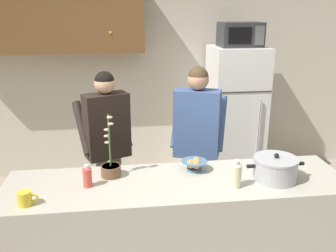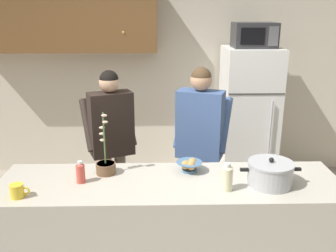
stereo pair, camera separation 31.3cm
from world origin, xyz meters
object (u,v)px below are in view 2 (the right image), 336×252
at_px(refrigerator, 248,118).
at_px(bottle_mid_counter, 81,172).
at_px(microwave, 254,35).
at_px(person_by_sink, 200,134).
at_px(coffee_mug, 17,191).
at_px(potted_orchid, 106,165).
at_px(cooking_pot, 270,173).
at_px(person_near_pot, 111,133).
at_px(bread_bowl, 189,166).
at_px(bottle_near_edge, 227,177).

xyz_separation_m(refrigerator, bottle_mid_counter, (-1.66, -1.85, 0.15)).
height_order(microwave, person_by_sink, microwave).
bearing_deg(coffee_mug, person_by_sink, 36.55).
bearing_deg(refrigerator, potted_orchid, -131.36).
relative_size(person_by_sink, cooking_pot, 3.77).
relative_size(person_near_pot, coffee_mug, 12.17).
bearing_deg(bread_bowl, cooking_pot, -22.19).
distance_m(refrigerator, person_near_pot, 1.82).
bearing_deg(person_near_pot, refrigerator, 31.32).
relative_size(person_by_sink, bread_bowl, 8.05).
bearing_deg(coffee_mug, bread_bowl, 17.82).
xyz_separation_m(person_by_sink, cooking_pot, (0.42, -0.83, -0.02)).
distance_m(coffee_mug, bread_bowl, 1.24).
distance_m(cooking_pot, bread_bowl, 0.61).
height_order(person_by_sink, bottle_near_edge, person_by_sink).
xyz_separation_m(bread_bowl, potted_orchid, (-0.64, -0.02, 0.02)).
height_order(person_by_sink, coffee_mug, person_by_sink).
relative_size(cooking_pot, bottle_near_edge, 2.15).
bearing_deg(cooking_pot, refrigerator, 81.26).
distance_m(person_by_sink, coffee_mug, 1.65).
xyz_separation_m(person_by_sink, bread_bowl, (-0.14, -0.60, -0.05)).
distance_m(microwave, person_by_sink, 1.51).
distance_m(person_by_sink, cooking_pot, 0.93).
relative_size(bottle_near_edge, potted_orchid, 0.42).
bearing_deg(cooking_pot, microwave, 81.16).
bearing_deg(microwave, bread_bowl, -117.19).
xyz_separation_m(refrigerator, coffee_mug, (-2.04, -2.06, 0.12)).
xyz_separation_m(microwave, bread_bowl, (-0.85, -1.66, -0.87)).
bearing_deg(person_by_sink, refrigerator, 56.72).
height_order(refrigerator, coffee_mug, refrigerator).
xyz_separation_m(cooking_pot, bottle_mid_counter, (-1.36, 0.07, -0.01)).
relative_size(coffee_mug, bottle_near_edge, 0.65).
bearing_deg(bottle_near_edge, person_by_sink, 95.73).
distance_m(person_near_pot, cooking_pot, 1.59).
bearing_deg(potted_orchid, person_by_sink, 38.14).
distance_m(person_near_pot, bread_bowl, 1.02).
distance_m(person_by_sink, potted_orchid, 1.00).
height_order(person_near_pot, bottle_near_edge, person_near_pot).
height_order(refrigerator, potted_orchid, refrigerator).
height_order(refrigerator, bottle_mid_counter, refrigerator).
bearing_deg(potted_orchid, bottle_near_edge, -18.42).
distance_m(microwave, bread_bowl, 2.06).
bearing_deg(bread_bowl, refrigerator, 63.12).
distance_m(refrigerator, bottle_near_edge, 2.09).
bearing_deg(potted_orchid, person_near_pot, 93.78).
xyz_separation_m(person_near_pot, cooking_pot, (1.25, -0.97, 0.02)).
distance_m(coffee_mug, bottle_near_edge, 1.42).
bearing_deg(coffee_mug, refrigerator, 45.40).
height_order(cooking_pot, bread_bowl, cooking_pot).
bearing_deg(person_near_pot, person_by_sink, -9.56).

